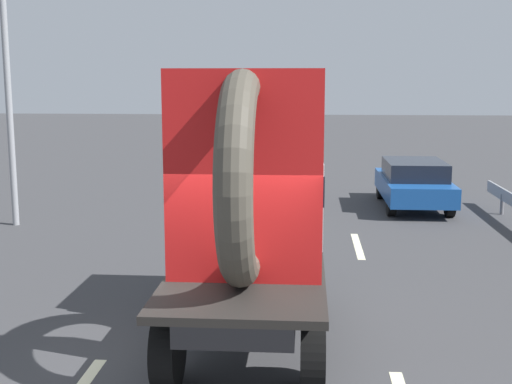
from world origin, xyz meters
The scene contains 6 objects.
ground_plane centered at (0.00, 0.00, 0.00)m, with size 120.00×120.00×0.00m, color #38383A.
flatbed_truck centered at (0.30, 1.16, 1.72)m, with size 2.02×4.71×3.73m.
distant_sedan centered at (4.08, 10.90, 0.72)m, with size 1.76×4.11×1.34m.
traffic_light centered at (-6.18, 7.78, 4.27)m, with size 0.42×0.36×6.66m.
lane_dash_left_far centered at (-1.59, 6.45, 0.00)m, with size 2.32×0.16×0.01m, color beige.
lane_dash_right_far centered at (2.19, 6.25, 0.00)m, with size 2.30×0.16×0.01m, color beige.
Camera 1 is at (1.05, -8.21, 3.62)m, focal length 47.35 mm.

